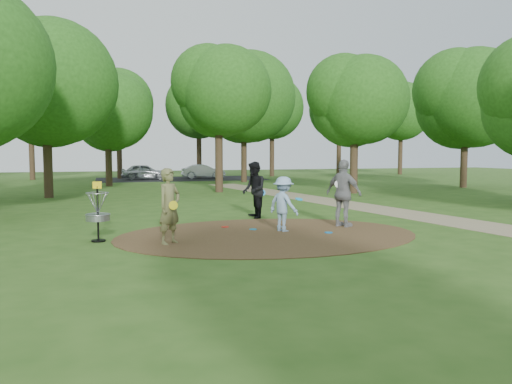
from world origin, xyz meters
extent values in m
plane|color=#2D5119|center=(0.00, 0.00, 0.00)|extent=(100.00, 100.00, 0.00)
cylinder|color=#47301C|center=(0.00, 0.00, 0.01)|extent=(8.40, 8.40, 0.02)
cube|color=#8C7A5B|center=(6.50, 2.00, 0.01)|extent=(7.55, 39.89, 0.01)
cube|color=black|center=(2.00, 30.00, 0.00)|extent=(14.00, 8.00, 0.01)
imported|color=brown|center=(-2.79, -0.61, 0.95)|extent=(0.82, 0.79, 1.89)
cylinder|color=yellow|center=(-2.73, -0.88, 1.00)|extent=(0.22, 0.11, 0.22)
imported|color=#89ABCC|center=(0.58, 0.41, 0.79)|extent=(1.00, 1.18, 1.59)
cylinder|color=#0D9CE4|center=(1.07, 0.44, 0.93)|extent=(0.29, 0.29, 0.08)
imported|color=black|center=(0.63, 3.51, 0.98)|extent=(0.79, 0.99, 1.97)
cylinder|color=#0B7AC9|center=(0.96, 3.56, 0.87)|extent=(0.23, 0.11, 0.22)
imported|color=gray|center=(2.64, 0.70, 1.03)|extent=(1.04, 1.30, 2.07)
cylinder|color=silver|center=(2.46, 0.74, 1.32)|extent=(0.22, 0.08, 0.22)
cylinder|color=#1682B4|center=(-0.18, 0.91, 0.03)|extent=(0.22, 0.22, 0.02)
cylinder|color=#0D80E0|center=(1.69, -0.27, 0.03)|extent=(0.22, 0.22, 0.02)
cylinder|color=red|center=(-0.85, 1.62, 0.03)|extent=(0.22, 0.22, 0.02)
imported|color=#B7B8BF|center=(-1.07, 29.77, 0.65)|extent=(3.89, 1.71, 1.30)
imported|color=#A8AAAF|center=(3.99, 30.05, 0.61)|extent=(3.79, 1.49, 1.23)
cylinder|color=black|center=(-4.50, 0.30, 0.68)|extent=(0.05, 0.05, 1.35)
cylinder|color=black|center=(-4.50, 0.30, 0.02)|extent=(0.36, 0.36, 0.04)
cylinder|color=gray|center=(-4.50, 0.30, 0.62)|extent=(0.60, 0.60, 0.16)
torus|color=gray|center=(-4.50, 0.30, 0.70)|extent=(0.63, 0.63, 0.03)
torus|color=gray|center=(-4.50, 0.30, 1.25)|extent=(0.58, 0.58, 0.02)
cube|color=yellow|center=(-4.50, 0.30, 1.45)|extent=(0.22, 0.02, 0.18)
cylinder|color=#332316|center=(-7.00, 14.00, 1.90)|extent=(0.44, 0.44, 3.80)
sphere|color=#214E14|center=(-7.00, 14.00, 5.51)|extent=(6.23, 6.23, 6.23)
cylinder|color=#332316|center=(2.00, 15.00, 2.09)|extent=(0.44, 0.44, 4.18)
sphere|color=#214E14|center=(2.00, 15.00, 5.57)|extent=(5.06, 5.06, 5.06)
cylinder|color=#332316|center=(9.00, 12.00, 1.80)|extent=(0.44, 0.44, 3.61)
sphere|color=#214E14|center=(9.00, 12.00, 4.95)|extent=(4.89, 4.89, 4.89)
cylinder|color=#332316|center=(-4.00, 22.00, 1.71)|extent=(0.44, 0.44, 3.42)
sphere|color=#214E14|center=(-4.00, 22.00, 4.83)|extent=(5.14, 5.14, 5.14)
cylinder|color=#332316|center=(6.00, 24.00, 2.19)|extent=(0.44, 0.44, 4.37)
sphere|color=#214E14|center=(6.00, 24.00, 6.28)|extent=(6.95, 6.95, 6.95)
cylinder|color=#332316|center=(18.00, 14.00, 1.90)|extent=(0.44, 0.44, 3.80)
sphere|color=#214E14|center=(18.00, 14.00, 5.55)|extent=(6.36, 6.36, 6.36)
camera|label=1|loc=(-4.33, -12.96, 2.28)|focal=35.00mm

